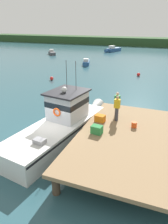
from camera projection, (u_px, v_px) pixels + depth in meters
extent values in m
plane|color=#2D5660|center=(56.00, 140.00, 13.66)|extent=(200.00, 200.00, 0.00)
cylinder|color=#4C3D2D|center=(56.00, 184.00, 9.21)|extent=(0.36, 0.36, 1.00)
cylinder|color=#4C3D2D|center=(107.00, 114.00, 16.25)|extent=(0.36, 0.36, 1.00)
cube|color=#937551|center=(133.00, 139.00, 11.63)|extent=(6.00, 9.00, 0.20)
cube|color=white|center=(57.00, 134.00, 13.23)|extent=(3.71, 8.29, 1.10)
cone|color=white|center=(94.00, 108.00, 17.13)|extent=(1.36, 1.95, 1.10)
cube|color=black|center=(57.00, 128.00, 13.05)|extent=(3.70, 8.14, 0.12)
cube|color=white|center=(57.00, 125.00, 12.99)|extent=(3.75, 8.30, 0.12)
cube|color=silver|center=(68.00, 106.00, 13.62)|extent=(2.22, 2.47, 1.80)
cube|color=black|center=(67.00, 102.00, 13.50)|extent=(2.24, 2.49, 0.36)
cube|color=#232328|center=(67.00, 92.00, 13.25)|extent=(2.50, 2.80, 0.10)
sphere|color=white|center=(64.00, 90.00, 12.92)|extent=(0.36, 0.36, 0.36)
cylinder|color=black|center=(66.00, 75.00, 13.44)|extent=(0.03, 0.03, 1.80)
cylinder|color=black|center=(76.00, 76.00, 13.11)|extent=(0.03, 0.03, 1.80)
cube|color=#939399|center=(40.00, 142.00, 10.94)|extent=(0.66, 0.53, 0.36)
torus|color=orange|center=(18.00, 145.00, 10.95)|extent=(0.64, 0.64, 0.12)
torus|color=#EA5119|center=(57.00, 112.00, 12.71)|extent=(0.55, 0.18, 0.54)
cube|color=#2D8442|center=(97.00, 130.00, 11.89)|extent=(0.65, 0.51, 0.46)
cube|color=orange|center=(100.00, 118.00, 13.32)|extent=(0.66, 0.52, 0.43)
cylinder|color=#E04C19|center=(134.00, 125.00, 12.58)|extent=(0.32, 0.32, 0.34)
cylinder|color=#383842|center=(117.00, 114.00, 13.37)|extent=(0.22, 0.22, 0.86)
cube|color=gold|center=(117.00, 104.00, 13.09)|extent=(0.36, 0.22, 0.56)
sphere|color=tan|center=(118.00, 98.00, 12.94)|extent=(0.20, 0.20, 0.20)
cylinder|color=#383842|center=(117.00, 110.00, 14.05)|extent=(0.22, 0.22, 0.86)
cube|color=#287F47|center=(117.00, 100.00, 13.77)|extent=(0.36, 0.22, 0.56)
sphere|color=beige|center=(118.00, 94.00, 13.62)|extent=(0.20, 0.20, 0.20)
cube|color=#285184|center=(114.00, 50.00, 54.04)|extent=(3.03, 4.86, 0.84)
cone|color=#285184|center=(107.00, 51.00, 52.05)|extent=(1.20, 1.38, 0.84)
cube|color=silver|center=(112.00, 47.00, 53.19)|extent=(1.52, 1.50, 0.63)
cube|color=#4C4C51|center=(52.00, 53.00, 48.94)|extent=(3.05, 3.42, 0.63)
cone|color=#4C4C51|center=(50.00, 52.00, 50.86)|extent=(1.04, 1.08, 0.63)
cube|color=silver|center=(51.00, 50.00, 49.26)|extent=(1.24, 1.24, 0.48)
cube|color=#285184|center=(86.00, 63.00, 37.73)|extent=(2.05, 3.54, 0.61)
cone|color=#285184|center=(86.00, 65.00, 35.79)|extent=(0.84, 0.99, 0.61)
cube|color=silver|center=(86.00, 60.00, 36.98)|extent=(1.07, 1.06, 0.46)
sphere|color=red|center=(52.00, 78.00, 27.48)|extent=(0.46, 0.46, 0.46)
sphere|color=red|center=(139.00, 74.00, 29.52)|extent=(0.47, 0.47, 0.47)
cube|color=#284723|center=(150.00, 42.00, 66.38)|extent=(120.00, 8.00, 2.40)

